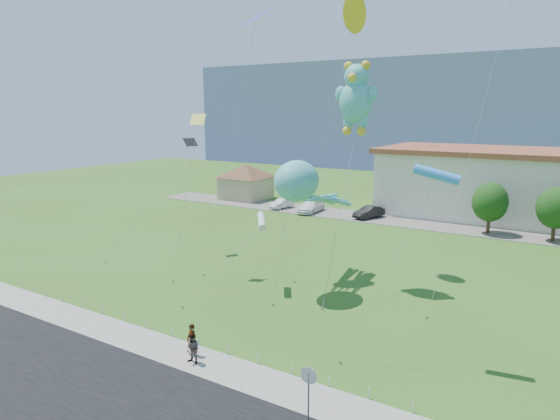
{
  "coord_description": "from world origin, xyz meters",
  "views": [
    {
      "loc": [
        18.32,
        -20.6,
        12.68
      ],
      "look_at": [
        0.53,
        8.0,
        5.96
      ],
      "focal_mm": 32.0,
      "sensor_mm": 36.0,
      "label": 1
    }
  ],
  "objects_px": {
    "teddy_bear_kite": "(356,97)",
    "pavilion": "(246,178)",
    "pedestrian_right": "(193,349)",
    "parked_car_white": "(311,206)",
    "stop_sign": "(309,381)",
    "parked_car_silver": "(282,204)",
    "pedestrian_left": "(192,340)",
    "octopus_kite": "(304,188)",
    "parked_car_black": "(369,212)"
  },
  "relations": [
    {
      "from": "pavilion",
      "to": "pedestrian_left",
      "type": "xyz_separation_m",
      "value": [
        25.66,
        -40.54,
        -2.07
      ]
    },
    {
      "from": "parked_car_white",
      "to": "teddy_bear_kite",
      "type": "bearing_deg",
      "value": -58.81
    },
    {
      "from": "pedestrian_right",
      "to": "parked_car_black",
      "type": "bearing_deg",
      "value": 103.11
    },
    {
      "from": "stop_sign",
      "to": "pedestrian_right",
      "type": "bearing_deg",
      "value": 171.89
    },
    {
      "from": "pedestrian_right",
      "to": "parked_car_black",
      "type": "xyz_separation_m",
      "value": [
        -5.8,
        37.83,
        -0.13
      ]
    },
    {
      "from": "stop_sign",
      "to": "octopus_kite",
      "type": "bearing_deg",
      "value": 120.13
    },
    {
      "from": "pedestrian_left",
      "to": "teddy_bear_kite",
      "type": "relative_size",
      "value": 0.11
    },
    {
      "from": "parked_car_silver",
      "to": "teddy_bear_kite",
      "type": "distance_m",
      "value": 31.78
    },
    {
      "from": "stop_sign",
      "to": "parked_car_white",
      "type": "relative_size",
      "value": 0.48
    },
    {
      "from": "pavilion",
      "to": "teddy_bear_kite",
      "type": "distance_m",
      "value": 39.11
    },
    {
      "from": "pedestrian_left",
      "to": "teddy_bear_kite",
      "type": "xyz_separation_m",
      "value": [
        2.23,
        15.26,
        12.71
      ]
    },
    {
      "from": "pedestrian_left",
      "to": "pedestrian_right",
      "type": "bearing_deg",
      "value": -40.59
    },
    {
      "from": "stop_sign",
      "to": "pedestrian_left",
      "type": "height_order",
      "value": "stop_sign"
    },
    {
      "from": "pedestrian_left",
      "to": "parked_car_silver",
      "type": "bearing_deg",
      "value": 119.65
    },
    {
      "from": "pavilion",
      "to": "stop_sign",
      "type": "xyz_separation_m",
      "value": [
        33.5,
        -42.21,
        -1.15
      ]
    },
    {
      "from": "pavilion",
      "to": "pedestrian_right",
      "type": "xyz_separation_m",
      "value": [
        26.3,
        -41.18,
        -2.13
      ]
    },
    {
      "from": "parked_car_black",
      "to": "pavilion",
      "type": "bearing_deg",
      "value": -169.61
    },
    {
      "from": "pedestrian_right",
      "to": "parked_car_white",
      "type": "height_order",
      "value": "pedestrian_right"
    },
    {
      "from": "teddy_bear_kite",
      "to": "pavilion",
      "type": "bearing_deg",
      "value": 137.81
    },
    {
      "from": "stop_sign",
      "to": "teddy_bear_kite",
      "type": "distance_m",
      "value": 21.38
    },
    {
      "from": "pedestrian_left",
      "to": "parked_car_white",
      "type": "distance_m",
      "value": 38.82
    },
    {
      "from": "pedestrian_right",
      "to": "octopus_kite",
      "type": "height_order",
      "value": "octopus_kite"
    },
    {
      "from": "parked_car_white",
      "to": "octopus_kite",
      "type": "relative_size",
      "value": 0.55
    },
    {
      "from": "pavilion",
      "to": "pedestrian_left",
      "type": "relative_size",
      "value": 5.41
    },
    {
      "from": "pedestrian_left",
      "to": "parked_car_black",
      "type": "bearing_deg",
      "value": 102.5
    },
    {
      "from": "parked_car_silver",
      "to": "pedestrian_left",
      "type": "bearing_deg",
      "value": -55.94
    },
    {
      "from": "pedestrian_left",
      "to": "parked_car_white",
      "type": "bearing_deg",
      "value": 113.79
    },
    {
      "from": "parked_car_silver",
      "to": "parked_car_black",
      "type": "height_order",
      "value": "parked_car_black"
    },
    {
      "from": "octopus_kite",
      "to": "teddy_bear_kite",
      "type": "bearing_deg",
      "value": 52.49
    },
    {
      "from": "pavilion",
      "to": "parked_car_silver",
      "type": "distance_m",
      "value": 9.53
    },
    {
      "from": "parked_car_black",
      "to": "teddy_bear_kite",
      "type": "height_order",
      "value": "teddy_bear_kite"
    },
    {
      "from": "parked_car_silver",
      "to": "parked_car_white",
      "type": "distance_m",
      "value": 4.44
    },
    {
      "from": "stop_sign",
      "to": "parked_car_white",
      "type": "distance_m",
      "value": 43.53
    },
    {
      "from": "pavilion",
      "to": "parked_car_black",
      "type": "relative_size",
      "value": 2.15
    },
    {
      "from": "pedestrian_left",
      "to": "pedestrian_right",
      "type": "relative_size",
      "value": 1.08
    },
    {
      "from": "parked_car_white",
      "to": "pedestrian_left",
      "type": "bearing_deg",
      "value": -74.63
    },
    {
      "from": "parked_car_silver",
      "to": "parked_car_white",
      "type": "bearing_deg",
      "value": 7.16
    },
    {
      "from": "parked_car_white",
      "to": "parked_car_black",
      "type": "relative_size",
      "value": 1.21
    },
    {
      "from": "teddy_bear_kite",
      "to": "pedestrian_right",
      "type": "bearing_deg",
      "value": -95.7
    },
    {
      "from": "octopus_kite",
      "to": "parked_car_silver",
      "type": "bearing_deg",
      "value": 124.63
    },
    {
      "from": "stop_sign",
      "to": "pedestrian_left",
      "type": "bearing_deg",
      "value": 167.98
    },
    {
      "from": "stop_sign",
      "to": "parked_car_black",
      "type": "height_order",
      "value": "stop_sign"
    },
    {
      "from": "stop_sign",
      "to": "teddy_bear_kite",
      "type": "relative_size",
      "value": 0.16
    },
    {
      "from": "parked_car_silver",
      "to": "parked_car_black",
      "type": "bearing_deg",
      "value": 10.82
    },
    {
      "from": "pedestrian_left",
      "to": "pavilion",
      "type": "bearing_deg",
      "value": 126.92
    },
    {
      "from": "stop_sign",
      "to": "teddy_bear_kite",
      "type": "xyz_separation_m",
      "value": [
        -5.61,
        16.93,
        11.79
      ]
    },
    {
      "from": "pedestrian_right",
      "to": "parked_car_white",
      "type": "xyz_separation_m",
      "value": [
        -13.41,
        37.3,
        -0.08
      ]
    },
    {
      "from": "parked_car_silver",
      "to": "parked_car_white",
      "type": "relative_size",
      "value": 0.74
    },
    {
      "from": "pavilion",
      "to": "parked_car_silver",
      "type": "relative_size",
      "value": 2.4
    },
    {
      "from": "pedestrian_right",
      "to": "octopus_kite",
      "type": "distance_m",
      "value": 14.34
    }
  ]
}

